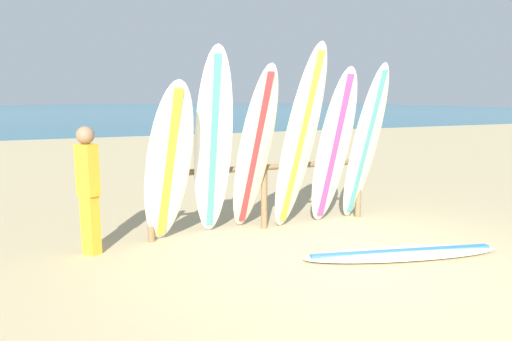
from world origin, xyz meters
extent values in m
plane|color=tan|center=(0.00, 0.00, 0.00)|extent=(120.00, 120.00, 0.00)
cube|color=teal|center=(0.00, 58.00, 0.00)|extent=(120.00, 80.00, 0.01)
cylinder|color=olive|center=(-1.96, 2.03, 0.52)|extent=(0.09, 0.09, 1.03)
cylinder|color=olive|center=(-0.35, 2.03, 0.52)|extent=(0.09, 0.09, 1.03)
cylinder|color=olive|center=(1.26, 2.03, 0.52)|extent=(0.09, 0.09, 1.03)
cylinder|color=olive|center=(-0.35, 2.03, 0.88)|extent=(3.31, 0.08, 0.08)
ellipsoid|color=white|center=(-1.79, 1.63, 1.04)|extent=(0.66, 1.07, 2.07)
cube|color=gold|center=(-1.79, 1.63, 1.04)|extent=(0.20, 0.96, 1.91)
ellipsoid|color=white|center=(-1.18, 1.77, 1.24)|extent=(0.61, 1.04, 2.48)
cube|color=teal|center=(-1.18, 1.77, 1.24)|extent=(0.21, 0.93, 2.29)
ellipsoid|color=beige|center=(-0.61, 1.77, 1.14)|extent=(0.50, 1.11, 2.28)
cube|color=#B73338|center=(-0.61, 1.77, 1.14)|extent=(0.12, 1.02, 2.11)
ellipsoid|color=beige|center=(-0.02, 1.62, 1.28)|extent=(0.68, 0.99, 2.56)
cube|color=gold|center=(-0.02, 1.62, 1.28)|extent=(0.25, 0.86, 2.36)
ellipsoid|color=beige|center=(0.59, 1.73, 1.14)|extent=(0.56, 0.81, 2.28)
cube|color=#A53F8C|center=(0.59, 1.73, 1.14)|extent=(0.13, 0.74, 2.10)
ellipsoid|color=beige|center=(1.16, 1.78, 1.17)|extent=(0.57, 0.81, 2.34)
cube|color=teal|center=(1.16, 1.78, 1.17)|extent=(0.17, 0.72, 2.16)
ellipsoid|color=beige|center=(0.69, 0.33, 0.04)|extent=(2.49, 1.07, 0.07)
cube|color=#3372B2|center=(0.69, 0.33, 0.04)|extent=(2.21, 0.60, 0.08)
cube|color=gold|center=(-2.70, 1.83, 0.36)|extent=(0.22, 0.24, 0.72)
cube|color=gold|center=(-2.70, 1.83, 1.02)|extent=(0.27, 0.29, 0.61)
sphere|color=#997051|center=(-2.70, 1.83, 1.43)|extent=(0.21, 0.21, 0.21)
camera|label=1|loc=(-2.94, -3.86, 1.89)|focal=32.46mm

